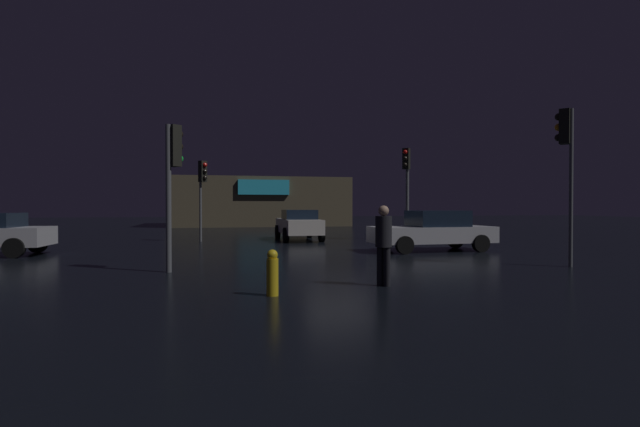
{
  "coord_description": "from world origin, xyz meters",
  "views": [
    {
      "loc": [
        -4.56,
        -16.87,
        1.64
      ],
      "look_at": [
        0.04,
        3.5,
        1.33
      ],
      "focal_mm": 26.83,
      "sensor_mm": 36.0,
      "label": 1
    }
  ],
  "objects_px": {
    "traffic_signal_cross_left": "(173,166)",
    "car_far": "(299,224)",
    "traffic_signal_opposite": "(407,176)",
    "fire_hydrant": "(272,273)",
    "pedestrian": "(384,239)",
    "traffic_signal_cross_right": "(566,145)",
    "car_near": "(433,231)",
    "store_building": "(258,202)",
    "traffic_signal_main": "(202,181)"
  },
  "relations": [
    {
      "from": "store_building",
      "to": "traffic_signal_main",
      "type": "bearing_deg",
      "value": -102.67
    },
    {
      "from": "traffic_signal_main",
      "to": "traffic_signal_cross_right",
      "type": "xyz_separation_m",
      "value": [
        9.82,
        -11.56,
        0.48
      ]
    },
    {
      "from": "traffic_signal_cross_right",
      "to": "car_near",
      "type": "xyz_separation_m",
      "value": [
        -1.44,
        5.01,
        -2.55
      ]
    },
    {
      "from": "traffic_signal_main",
      "to": "traffic_signal_opposite",
      "type": "xyz_separation_m",
      "value": [
        9.66,
        -1.05,
        0.27
      ]
    },
    {
      "from": "car_near",
      "to": "car_far",
      "type": "relative_size",
      "value": 1.01
    },
    {
      "from": "traffic_signal_opposite",
      "to": "car_far",
      "type": "relative_size",
      "value": 0.99
    },
    {
      "from": "traffic_signal_cross_left",
      "to": "traffic_signal_cross_right",
      "type": "bearing_deg",
      "value": -6.91
    },
    {
      "from": "traffic_signal_opposite",
      "to": "store_building",
      "type": "bearing_deg",
      "value": 104.42
    },
    {
      "from": "traffic_signal_main",
      "to": "fire_hydrant",
      "type": "height_order",
      "value": "traffic_signal_main"
    },
    {
      "from": "pedestrian",
      "to": "traffic_signal_main",
      "type": "bearing_deg",
      "value": 106.05
    },
    {
      "from": "traffic_signal_main",
      "to": "car_far",
      "type": "relative_size",
      "value": 0.83
    },
    {
      "from": "traffic_signal_cross_left",
      "to": "store_building",
      "type": "bearing_deg",
      "value": 80.66
    },
    {
      "from": "pedestrian",
      "to": "fire_hydrant",
      "type": "distance_m",
      "value": 2.49
    },
    {
      "from": "store_building",
      "to": "traffic_signal_cross_left",
      "type": "distance_m",
      "value": 30.2
    },
    {
      "from": "traffic_signal_cross_right",
      "to": "pedestrian",
      "type": "relative_size",
      "value": 2.58
    },
    {
      "from": "car_near",
      "to": "car_far",
      "type": "distance_m",
      "value": 7.71
    },
    {
      "from": "store_building",
      "to": "traffic_signal_cross_left",
      "type": "relative_size",
      "value": 3.97
    },
    {
      "from": "traffic_signal_opposite",
      "to": "car_near",
      "type": "bearing_deg",
      "value": -103.11
    },
    {
      "from": "car_near",
      "to": "car_far",
      "type": "height_order",
      "value": "car_near"
    },
    {
      "from": "traffic_signal_opposite",
      "to": "car_near",
      "type": "distance_m",
      "value": 6.11
    },
    {
      "from": "traffic_signal_cross_right",
      "to": "fire_hydrant",
      "type": "xyz_separation_m",
      "value": [
        -8.3,
        -2.5,
        -2.88
      ]
    },
    {
      "from": "traffic_signal_opposite",
      "to": "car_far",
      "type": "distance_m",
      "value": 5.75
    },
    {
      "from": "traffic_signal_main",
      "to": "traffic_signal_opposite",
      "type": "height_order",
      "value": "traffic_signal_opposite"
    },
    {
      "from": "traffic_signal_cross_left",
      "to": "car_far",
      "type": "relative_size",
      "value": 0.81
    },
    {
      "from": "traffic_signal_opposite",
      "to": "fire_hydrant",
      "type": "distance_m",
      "value": 15.58
    },
    {
      "from": "traffic_signal_main",
      "to": "pedestrian",
      "type": "xyz_separation_m",
      "value": [
        3.88,
        -13.49,
        -1.85
      ]
    },
    {
      "from": "traffic_signal_cross_left",
      "to": "traffic_signal_opposite",
      "type": "bearing_deg",
      "value": 42.28
    },
    {
      "from": "traffic_signal_cross_right",
      "to": "fire_hydrant",
      "type": "relative_size",
      "value": 5.03
    },
    {
      "from": "traffic_signal_cross_right",
      "to": "car_near",
      "type": "bearing_deg",
      "value": 105.98
    },
    {
      "from": "car_near",
      "to": "pedestrian",
      "type": "bearing_deg",
      "value": -122.97
    },
    {
      "from": "store_building",
      "to": "traffic_signal_cross_left",
      "type": "height_order",
      "value": "store_building"
    },
    {
      "from": "car_near",
      "to": "traffic_signal_cross_left",
      "type": "bearing_deg",
      "value": -157.1
    },
    {
      "from": "traffic_signal_cross_right",
      "to": "traffic_signal_cross_left",
      "type": "bearing_deg",
      "value": 173.09
    },
    {
      "from": "traffic_signal_opposite",
      "to": "traffic_signal_cross_left",
      "type": "relative_size",
      "value": 1.21
    },
    {
      "from": "car_near",
      "to": "pedestrian",
      "type": "relative_size",
      "value": 2.75
    },
    {
      "from": "store_building",
      "to": "traffic_signal_main",
      "type": "height_order",
      "value": "store_building"
    },
    {
      "from": "traffic_signal_main",
      "to": "fire_hydrant",
      "type": "xyz_separation_m",
      "value": [
        1.52,
        -14.06,
        -2.4
      ]
    },
    {
      "from": "traffic_signal_cross_right",
      "to": "car_near",
      "type": "distance_m",
      "value": 5.81
    },
    {
      "from": "car_far",
      "to": "store_building",
      "type": "bearing_deg",
      "value": 90.48
    },
    {
      "from": "traffic_signal_main",
      "to": "pedestrian",
      "type": "distance_m",
      "value": 14.16
    },
    {
      "from": "traffic_signal_opposite",
      "to": "traffic_signal_cross_left",
      "type": "bearing_deg",
      "value": -137.72
    },
    {
      "from": "store_building",
      "to": "car_far",
      "type": "height_order",
      "value": "store_building"
    },
    {
      "from": "car_far",
      "to": "traffic_signal_cross_left",
      "type": "bearing_deg",
      "value": -115.85
    },
    {
      "from": "car_near",
      "to": "traffic_signal_main",
      "type": "bearing_deg",
      "value": 142.03
    },
    {
      "from": "traffic_signal_opposite",
      "to": "pedestrian",
      "type": "xyz_separation_m",
      "value": [
        -5.78,
        -12.44,
        -2.13
      ]
    },
    {
      "from": "store_building",
      "to": "traffic_signal_main",
      "type": "distance_m",
      "value": 19.99
    },
    {
      "from": "traffic_signal_opposite",
      "to": "traffic_signal_cross_left",
      "type": "xyz_separation_m",
      "value": [
        -10.18,
        -9.26,
        -0.44
      ]
    },
    {
      "from": "traffic_signal_opposite",
      "to": "traffic_signal_cross_right",
      "type": "bearing_deg",
      "value": -89.15
    },
    {
      "from": "traffic_signal_opposite",
      "to": "pedestrian",
      "type": "height_order",
      "value": "traffic_signal_opposite"
    },
    {
      "from": "car_near",
      "to": "fire_hydrant",
      "type": "bearing_deg",
      "value": -132.41
    }
  ]
}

